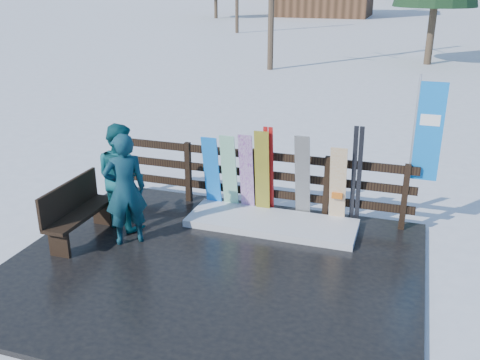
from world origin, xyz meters
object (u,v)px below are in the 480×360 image
(snowboard_4, at_px, (303,178))
(snowboard_5, at_px, (338,186))
(snowboard_2, at_px, (262,174))
(person_back, at_px, (121,176))
(snowboard_3, at_px, (247,174))
(bench, at_px, (76,210))
(person_front, at_px, (125,189))
(snowboard_1, at_px, (229,173))
(snowboard_0, at_px, (212,173))
(rental_flag, at_px, (424,138))

(snowboard_4, xyz_separation_m, snowboard_5, (0.60, 0.00, -0.08))
(snowboard_2, height_order, person_back, person_back)
(snowboard_3, height_order, snowboard_5, snowboard_3)
(bench, bearing_deg, person_back, 56.66)
(person_back, bearing_deg, person_front, 144.98)
(snowboard_1, bearing_deg, snowboard_3, 0.00)
(person_front, bearing_deg, person_back, -93.23)
(snowboard_0, height_order, snowboard_5, snowboard_5)
(snowboard_0, xyz_separation_m, snowboard_3, (0.66, -0.00, 0.05))
(snowboard_3, bearing_deg, snowboard_4, -0.00)
(snowboard_0, bearing_deg, snowboard_4, -0.00)
(bench, distance_m, snowboard_5, 4.29)
(snowboard_3, xyz_separation_m, snowboard_5, (1.60, 0.00, -0.03))
(snowboard_3, xyz_separation_m, snowboard_4, (1.00, -0.00, 0.05))
(snowboard_5, bearing_deg, snowboard_0, 180.00)
(snowboard_1, xyz_separation_m, person_back, (-1.52, -1.12, 0.17))
(snowboard_4, bearing_deg, snowboard_2, 180.00)
(bench, relative_size, snowboard_2, 0.94)
(snowboard_5, distance_m, rental_flag, 1.58)
(bench, distance_m, person_front, 0.93)
(rental_flag, bearing_deg, person_front, -156.20)
(snowboard_1, bearing_deg, person_back, -143.48)
(snowboard_1, bearing_deg, snowboard_5, 0.00)
(snowboard_5, distance_m, person_front, 3.48)
(snowboard_0, bearing_deg, person_back, -136.50)
(snowboard_2, xyz_separation_m, person_front, (-1.75, -1.64, 0.11))
(snowboard_4, bearing_deg, snowboard_1, 180.00)
(bench, distance_m, snowboard_2, 3.16)
(snowboard_2, xyz_separation_m, rental_flag, (2.59, 0.27, 0.82))
(snowboard_3, height_order, snowboard_4, snowboard_4)
(bench, distance_m, snowboard_1, 2.68)
(person_front, distance_m, person_back, 0.64)
(bench, height_order, snowboard_5, snowboard_5)
(bench, bearing_deg, snowboard_0, 47.89)
(snowboard_0, xyz_separation_m, snowboard_5, (2.26, 0.00, 0.02))
(snowboard_5, bearing_deg, person_back, -161.93)
(snowboard_0, distance_m, person_back, 1.64)
(rental_flag, height_order, person_front, rental_flag)
(snowboard_1, distance_m, rental_flag, 3.33)
(snowboard_1, relative_size, snowboard_2, 0.93)
(snowboard_2, relative_size, snowboard_3, 1.05)
(snowboard_5, bearing_deg, snowboard_3, -180.00)
(snowboard_1, bearing_deg, person_front, -124.71)
(rental_flag, bearing_deg, person_back, -163.56)
(snowboard_2, relative_size, person_back, 0.88)
(snowboard_3, xyz_separation_m, person_back, (-1.84, -1.12, 0.15))
(snowboard_5, bearing_deg, person_front, -151.78)
(snowboard_0, relative_size, person_back, 0.79)
(snowboard_2, distance_m, snowboard_4, 0.71)
(snowboard_3, distance_m, person_front, 2.21)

